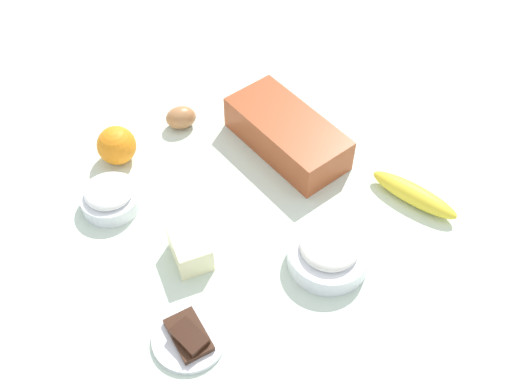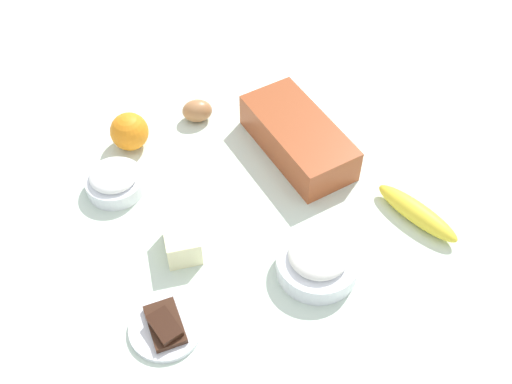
{
  "view_description": "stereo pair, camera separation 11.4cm",
  "coord_description": "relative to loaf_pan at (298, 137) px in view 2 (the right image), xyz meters",
  "views": [
    {
      "loc": [
        0.58,
        -0.52,
        0.98
      ],
      "look_at": [
        0.0,
        0.0,
        0.04
      ],
      "focal_mm": 43.16,
      "sensor_mm": 36.0,
      "label": 1
    },
    {
      "loc": [
        0.65,
        -0.43,
        0.98
      ],
      "look_at": [
        0.0,
        0.0,
        0.04
      ],
      "focal_mm": 43.16,
      "sensor_mm": 36.0,
      "label": 2
    }
  ],
  "objects": [
    {
      "name": "egg_near_butter",
      "position": [
        -0.21,
        -0.13,
        -0.02
      ],
      "size": [
        0.08,
        0.08,
        0.05
      ],
      "primitive_type": "ellipsoid",
      "rotation": [
        0.0,
        1.57,
        1.12
      ],
      "color": "#AC7446",
      "rests_on": "ground_plane"
    },
    {
      "name": "sugar_bowl",
      "position": [
        -0.12,
        -0.38,
        -0.01
      ],
      "size": [
        0.12,
        0.12,
        0.06
      ],
      "color": "white",
      "rests_on": "ground_plane"
    },
    {
      "name": "orange_fruit",
      "position": [
        -0.22,
        -0.3,
        -0.0
      ],
      "size": [
        0.08,
        0.08,
        0.08
      ],
      "primitive_type": "sphere",
      "color": "orange",
      "rests_on": "ground_plane"
    },
    {
      "name": "loaf_pan",
      "position": [
        0.0,
        0.0,
        0.0
      ],
      "size": [
        0.29,
        0.14,
        0.08
      ],
      "rotation": [
        0.0,
        0.0,
        -0.05
      ],
      "color": "#9E4723",
      "rests_on": "ground_plane"
    },
    {
      "name": "butter_block",
      "position": [
        0.09,
        -0.34,
        -0.01
      ],
      "size": [
        0.11,
        0.09,
        0.06
      ],
      "primitive_type": "cube",
      "rotation": [
        0.0,
        0.0,
        -0.35
      ],
      "color": "#F4EDB2",
      "rests_on": "ground_plane"
    },
    {
      "name": "ground_plane",
      "position": [
        0.08,
        -0.16,
        -0.05
      ],
      "size": [
        2.4,
        2.4,
        0.02
      ],
      "primitive_type": "cube",
      "color": "silver"
    },
    {
      "name": "flour_bowl",
      "position": [
        0.27,
        -0.15,
        -0.01
      ],
      "size": [
        0.15,
        0.15,
        0.07
      ],
      "color": "white",
      "rests_on": "ground_plane"
    },
    {
      "name": "banana",
      "position": [
        0.28,
        0.09,
        -0.02
      ],
      "size": [
        0.19,
        0.08,
        0.04
      ],
      "primitive_type": "ellipsoid",
      "rotation": [
        0.0,
        0.0,
        3.31
      ],
      "color": "yellow",
      "rests_on": "ground_plane"
    },
    {
      "name": "chocolate_plate",
      "position": [
        0.22,
        -0.45,
        -0.03
      ],
      "size": [
        0.13,
        0.13,
        0.03
      ],
      "color": "white",
      "rests_on": "ground_plane"
    }
  ]
}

